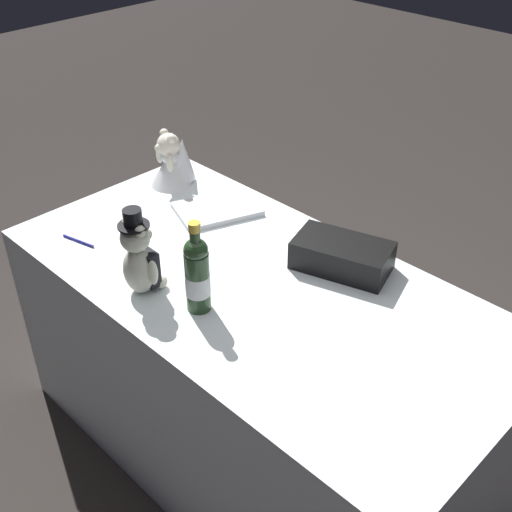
{
  "coord_description": "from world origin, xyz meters",
  "views": [
    {
      "loc": [
        1.18,
        -1.19,
        2.04
      ],
      "look_at": [
        0.0,
        0.0,
        0.9
      ],
      "focal_mm": 45.89,
      "sensor_mm": 36.0,
      "label": 1
    }
  ],
  "objects_px": {
    "champagne_bottle": "(197,273)",
    "gift_case_black": "(342,255)",
    "teddy_bear_groom": "(140,258)",
    "teddy_bear_bride": "(174,162)",
    "guestbook": "(217,209)",
    "signing_pen": "(80,241)"
  },
  "relations": [
    {
      "from": "teddy_bear_bride",
      "to": "guestbook",
      "type": "xyz_separation_m",
      "value": [
        0.29,
        -0.03,
        -0.08
      ]
    },
    {
      "from": "teddy_bear_bride",
      "to": "gift_case_black",
      "type": "distance_m",
      "value": 0.85
    },
    {
      "from": "signing_pen",
      "to": "gift_case_black",
      "type": "distance_m",
      "value": 0.91
    },
    {
      "from": "teddy_bear_groom",
      "to": "teddy_bear_bride",
      "type": "relative_size",
      "value": 1.3
    },
    {
      "from": "signing_pen",
      "to": "gift_case_black",
      "type": "height_order",
      "value": "gift_case_black"
    },
    {
      "from": "signing_pen",
      "to": "guestbook",
      "type": "xyz_separation_m",
      "value": [
        0.18,
        0.48,
        0.01
      ]
    },
    {
      "from": "signing_pen",
      "to": "gift_case_black",
      "type": "bearing_deg",
      "value": 35.11
    },
    {
      "from": "champagne_bottle",
      "to": "guestbook",
      "type": "xyz_separation_m",
      "value": [
        -0.39,
        0.43,
        -0.12
      ]
    },
    {
      "from": "teddy_bear_groom",
      "to": "teddy_bear_bride",
      "type": "bearing_deg",
      "value": 132.62
    },
    {
      "from": "teddy_bear_groom",
      "to": "champagne_bottle",
      "type": "distance_m",
      "value": 0.2
    },
    {
      "from": "gift_case_black",
      "to": "signing_pen",
      "type": "bearing_deg",
      "value": -144.89
    },
    {
      "from": "teddy_bear_bride",
      "to": "gift_case_black",
      "type": "xyz_separation_m",
      "value": [
        0.85,
        0.01,
        -0.04
      ]
    },
    {
      "from": "teddy_bear_groom",
      "to": "gift_case_black",
      "type": "relative_size",
      "value": 0.84
    },
    {
      "from": "teddy_bear_bride",
      "to": "champagne_bottle",
      "type": "distance_m",
      "value": 0.82
    },
    {
      "from": "champagne_bottle",
      "to": "gift_case_black",
      "type": "bearing_deg",
      "value": 69.5
    },
    {
      "from": "teddy_bear_bride",
      "to": "signing_pen",
      "type": "bearing_deg",
      "value": -78.39
    },
    {
      "from": "teddy_bear_bride",
      "to": "guestbook",
      "type": "relative_size",
      "value": 0.75
    },
    {
      "from": "teddy_bear_groom",
      "to": "gift_case_black",
      "type": "bearing_deg",
      "value": 55.41
    },
    {
      "from": "teddy_bear_groom",
      "to": "guestbook",
      "type": "bearing_deg",
      "value": 111.52
    },
    {
      "from": "champagne_bottle",
      "to": "signing_pen",
      "type": "xyz_separation_m",
      "value": [
        -0.57,
        -0.06,
        -0.12
      ]
    },
    {
      "from": "teddy_bear_groom",
      "to": "gift_case_black",
      "type": "xyz_separation_m",
      "value": [
        0.37,
        0.53,
        -0.07
      ]
    },
    {
      "from": "teddy_bear_groom",
      "to": "signing_pen",
      "type": "relative_size",
      "value": 2.05
    }
  ]
}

